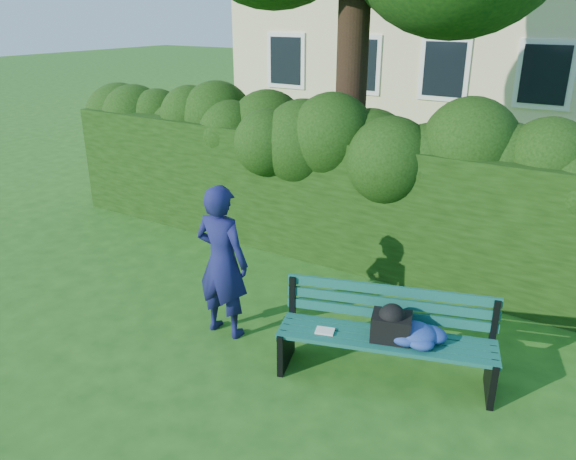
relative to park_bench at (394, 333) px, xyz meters
The scene contains 4 objects.
ground 1.80m from the park_bench, behind, with size 80.00×80.00×0.00m, color #225117.
hedge 2.98m from the park_bench, 125.65° to the left, with size 10.00×1.00×1.80m.
park_bench is the anchor object (origin of this frame).
man_reading 1.97m from the park_bench, behind, with size 0.64×0.42×1.74m, color #16184E.
Camera 1 is at (3.36, -4.71, 3.43)m, focal length 35.00 mm.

